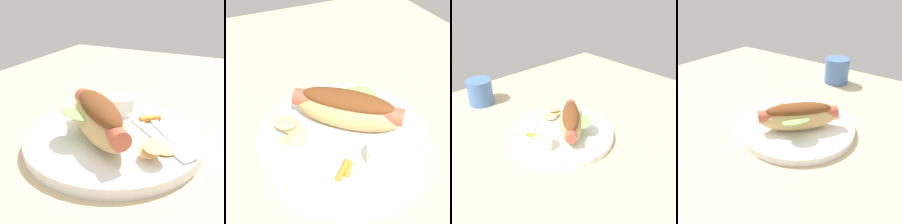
# 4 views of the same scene
# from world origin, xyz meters

# --- Properties ---
(ground_plane) EXTENTS (1.20, 0.90, 0.02)m
(ground_plane) POSITION_xyz_m (0.00, 0.00, -0.01)
(ground_plane) COLOR tan
(plate) EXTENTS (0.26, 0.26, 0.02)m
(plate) POSITION_xyz_m (-0.04, 0.00, 0.01)
(plate) COLOR white
(plate) RESTS_ON ground_plane
(hot_dog) EXTENTS (0.16, 0.16, 0.06)m
(hot_dog) POSITION_xyz_m (-0.05, 0.02, 0.05)
(hot_dog) COLOR tan
(hot_dog) RESTS_ON plate
(sauce_ramekin) EXTENTS (0.04, 0.04, 0.03)m
(sauce_ramekin) POSITION_xyz_m (0.04, 0.02, 0.03)
(sauce_ramekin) COLOR white
(sauce_ramekin) RESTS_ON plate
(fork) EXTENTS (0.13, 0.12, 0.00)m
(fork) POSITION_xyz_m (0.00, -0.07, 0.02)
(fork) COLOR silver
(fork) RESTS_ON plate
(knife) EXTENTS (0.10, 0.12, 0.00)m
(knife) POSITION_xyz_m (-0.02, -0.06, 0.02)
(knife) COLOR silver
(knife) RESTS_ON plate
(chips_pile) EXTENTS (0.08, 0.06, 0.02)m
(chips_pile) POSITION_xyz_m (-0.06, -0.07, 0.03)
(chips_pile) COLOR #E9C07A
(chips_pile) RESTS_ON plate
(carrot_garnish) EXTENTS (0.03, 0.03, 0.01)m
(carrot_garnish) POSITION_xyz_m (0.03, -0.03, 0.02)
(carrot_garnish) COLOR orange
(carrot_garnish) RESTS_ON plate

